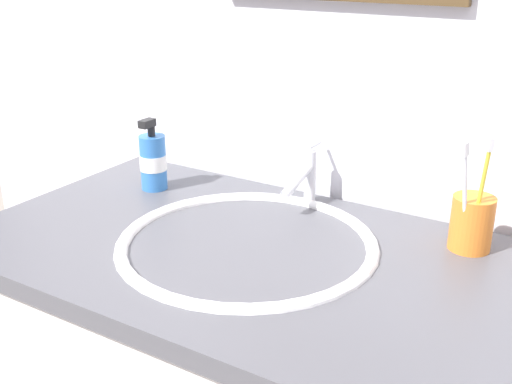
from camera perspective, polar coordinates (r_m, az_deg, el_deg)
tiled_wall_back at (r=1.30m, az=7.71°, el=15.19°), size 2.24×0.04×2.40m
sink_basin at (r=1.15m, az=-0.79°, el=-6.60°), size 0.47×0.47×0.12m
faucet at (r=1.29m, az=4.51°, el=1.40°), size 0.02×0.15×0.12m
toothbrush_cup at (r=1.16m, az=18.76°, el=-2.66°), size 0.07×0.07×0.10m
toothbrush_yellow at (r=1.11m, az=19.56°, el=0.33°), size 0.03×0.04×0.21m
toothbrush_white at (r=1.10m, az=18.21°, el=0.07°), size 0.02×0.05×0.20m
soap_dispenser at (r=1.39m, az=-9.21°, el=2.74°), size 0.06×0.06×0.16m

